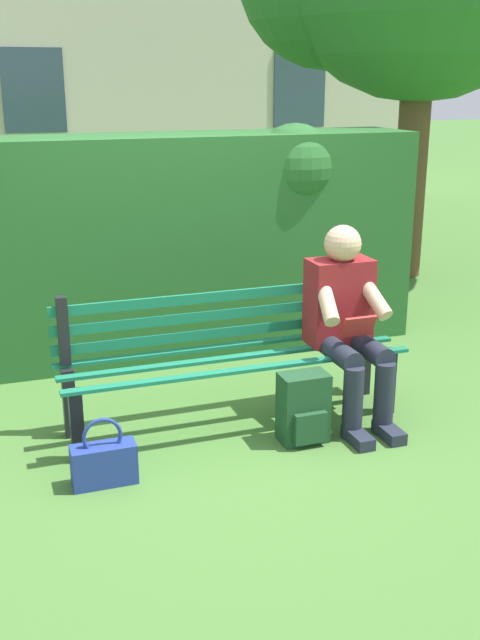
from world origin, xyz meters
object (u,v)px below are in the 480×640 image
park_bench (230,351)px  backpack (304,408)px  handbag (104,462)px  person_seated (347,320)px

park_bench → backpack: size_ratio=5.06×
park_bench → handbag: (0.85, 0.53, -0.32)m
backpack → handbag: (1.15, 0.11, -0.08)m
park_bench → person_seated: (-0.67, 0.18, 0.18)m
park_bench → person_seated: size_ratio=1.77×
person_seated → backpack: bearing=32.5°
park_bench → backpack: (-0.30, 0.42, -0.24)m
backpack → handbag: 1.16m
person_seated → backpack: size_ratio=2.86×
person_seated → backpack: (0.38, 0.24, -0.41)m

